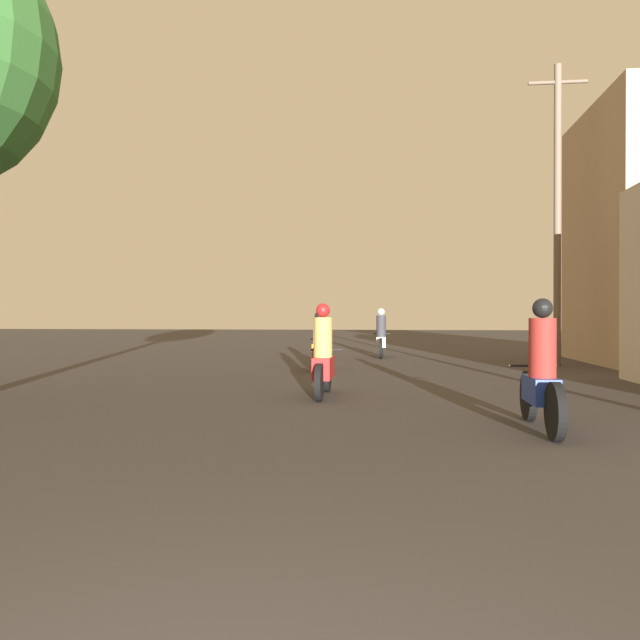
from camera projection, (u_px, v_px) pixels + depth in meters
name	position (u px, v px, depth m)	size (l,w,h in m)	color
motorcycle_blue	(541.00, 378.00, 7.56)	(0.60, 2.03, 1.61)	black
motorcycle_red	(323.00, 360.00, 10.73)	(0.60, 1.89, 1.61)	black
motorcycle_orange	(320.00, 346.00, 16.06)	(0.60, 1.96, 1.51)	black
motorcycle_white	(381.00, 338.00, 20.83)	(0.60, 1.97, 1.64)	black
utility_pole_far	(557.00, 209.00, 17.39)	(1.60, 0.20, 8.41)	#6B5B4C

